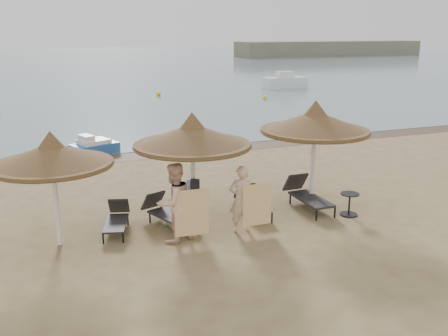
{
  "coord_description": "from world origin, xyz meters",
  "views": [
    {
      "loc": [
        -4.04,
        -11.28,
        5.19
      ],
      "look_at": [
        0.81,
        1.2,
        1.48
      ],
      "focal_mm": 40.0,
      "sensor_mm": 36.0,
      "label": 1
    }
  ],
  "objects_px": {
    "palapa_left": "(52,155)",
    "palapa_center": "(192,136)",
    "lounger_near_right": "(251,202)",
    "lounger_far_right": "(306,194)",
    "person_left": "(174,197)",
    "pedal_boat": "(94,147)",
    "side_table": "(349,205)",
    "person_right": "(241,194)",
    "lounger_far_left": "(117,218)",
    "palapa_right": "(315,122)",
    "lounger_near_left": "(166,212)"
  },
  "relations": [
    {
      "from": "lounger_near_right",
      "to": "lounger_far_right",
      "type": "xyz_separation_m",
      "value": [
        1.76,
        -0.13,
        0.06
      ]
    },
    {
      "from": "side_table",
      "to": "pedal_boat",
      "type": "bearing_deg",
      "value": 120.26
    },
    {
      "from": "lounger_far_right",
      "to": "pedal_boat",
      "type": "height_order",
      "value": "lounger_far_right"
    },
    {
      "from": "palapa_center",
      "to": "person_right",
      "type": "xyz_separation_m",
      "value": [
        1.03,
        -0.91,
        -1.44
      ]
    },
    {
      "from": "palapa_left",
      "to": "palapa_center",
      "type": "height_order",
      "value": "palapa_center"
    },
    {
      "from": "palapa_left",
      "to": "person_left",
      "type": "height_order",
      "value": "palapa_left"
    },
    {
      "from": "palapa_center",
      "to": "side_table",
      "type": "distance_m",
      "value": 5.03
    },
    {
      "from": "palapa_center",
      "to": "person_right",
      "type": "bearing_deg",
      "value": -41.53
    },
    {
      "from": "side_table",
      "to": "person_left",
      "type": "relative_size",
      "value": 0.28
    },
    {
      "from": "palapa_center",
      "to": "lounger_near_left",
      "type": "bearing_deg",
      "value": 155.54
    },
    {
      "from": "lounger_near_right",
      "to": "side_table",
      "type": "distance_m",
      "value": 2.83
    },
    {
      "from": "lounger_near_right",
      "to": "side_table",
      "type": "xyz_separation_m",
      "value": [
        2.58,
        -1.17,
        -0.04
      ]
    },
    {
      "from": "lounger_far_left",
      "to": "person_right",
      "type": "xyz_separation_m",
      "value": [
        3.06,
        -1.3,
        0.72
      ]
    },
    {
      "from": "side_table",
      "to": "person_right",
      "type": "relative_size",
      "value": 0.31
    },
    {
      "from": "lounger_near_right",
      "to": "side_table",
      "type": "bearing_deg",
      "value": -21.12
    },
    {
      "from": "lounger_far_left",
      "to": "palapa_center",
      "type": "bearing_deg",
      "value": 5.37
    },
    {
      "from": "palapa_center",
      "to": "lounger_far_left",
      "type": "distance_m",
      "value": 3.0
    },
    {
      "from": "palapa_center",
      "to": "person_left",
      "type": "bearing_deg",
      "value": -131.79
    },
    {
      "from": "palapa_center",
      "to": "lounger_near_left",
      "type": "relative_size",
      "value": 1.67
    },
    {
      "from": "lounger_far_left",
      "to": "pedal_boat",
      "type": "distance_m",
      "value": 8.94
    },
    {
      "from": "lounger_near_right",
      "to": "pedal_boat",
      "type": "bearing_deg",
      "value": 113.9
    },
    {
      "from": "lounger_near_right",
      "to": "person_left",
      "type": "distance_m",
      "value": 2.99
    },
    {
      "from": "side_table",
      "to": "lounger_near_left",
      "type": "bearing_deg",
      "value": 166.43
    },
    {
      "from": "palapa_left",
      "to": "side_table",
      "type": "bearing_deg",
      "value": -6.32
    },
    {
      "from": "lounger_far_left",
      "to": "person_right",
      "type": "distance_m",
      "value": 3.4
    },
    {
      "from": "lounger_near_right",
      "to": "palapa_center",
      "type": "bearing_deg",
      "value": -168.77
    },
    {
      "from": "palapa_left",
      "to": "person_left",
      "type": "relative_size",
      "value": 1.23
    },
    {
      "from": "lounger_near_left",
      "to": "person_right",
      "type": "height_order",
      "value": "person_right"
    },
    {
      "from": "palapa_left",
      "to": "lounger_near_left",
      "type": "relative_size",
      "value": 1.54
    },
    {
      "from": "palapa_left",
      "to": "palapa_center",
      "type": "distance_m",
      "value": 3.54
    },
    {
      "from": "palapa_left",
      "to": "palapa_right",
      "type": "height_order",
      "value": "palapa_right"
    },
    {
      "from": "palapa_center",
      "to": "lounger_near_right",
      "type": "height_order",
      "value": "palapa_center"
    },
    {
      "from": "palapa_left",
      "to": "person_left",
      "type": "bearing_deg",
      "value": -16.98
    },
    {
      "from": "person_left",
      "to": "pedal_boat",
      "type": "xyz_separation_m",
      "value": [
        -0.76,
        10.19,
        -0.86
      ]
    },
    {
      "from": "palapa_left",
      "to": "side_table",
      "type": "distance_m",
      "value": 8.26
    },
    {
      "from": "person_left",
      "to": "pedal_boat",
      "type": "height_order",
      "value": "person_left"
    },
    {
      "from": "person_right",
      "to": "lounger_near_right",
      "type": "bearing_deg",
      "value": -119.23
    },
    {
      "from": "lounger_far_right",
      "to": "pedal_boat",
      "type": "relative_size",
      "value": 0.93
    },
    {
      "from": "palapa_left",
      "to": "palapa_center",
      "type": "bearing_deg",
      "value": 0.58
    },
    {
      "from": "palapa_center",
      "to": "side_table",
      "type": "xyz_separation_m",
      "value": [
        4.43,
        -0.92,
        -2.19
      ]
    },
    {
      "from": "palapa_left",
      "to": "pedal_boat",
      "type": "distance_m",
      "value": 9.77
    },
    {
      "from": "palapa_left",
      "to": "palapa_center",
      "type": "relative_size",
      "value": 0.92
    },
    {
      "from": "person_left",
      "to": "side_table",
      "type": "bearing_deg",
      "value": 156.65
    },
    {
      "from": "palapa_center",
      "to": "palapa_right",
      "type": "bearing_deg",
      "value": 3.51
    },
    {
      "from": "palapa_right",
      "to": "person_left",
      "type": "relative_size",
      "value": 1.37
    },
    {
      "from": "palapa_right",
      "to": "pedal_boat",
      "type": "relative_size",
      "value": 1.49
    },
    {
      "from": "person_left",
      "to": "palapa_left",
      "type": "bearing_deg",
      "value": -39.87
    },
    {
      "from": "palapa_center",
      "to": "lounger_far_left",
      "type": "bearing_deg",
      "value": 169.2
    },
    {
      "from": "palapa_left",
      "to": "side_table",
      "type": "xyz_separation_m",
      "value": [
        7.97,
        -0.88,
        -2.0
      ]
    },
    {
      "from": "palapa_center",
      "to": "palapa_right",
      "type": "height_order",
      "value": "palapa_right"
    }
  ]
}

